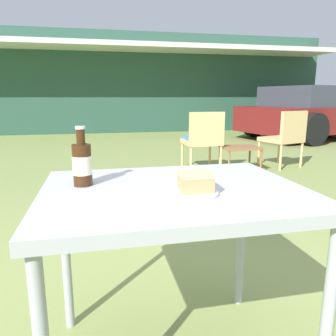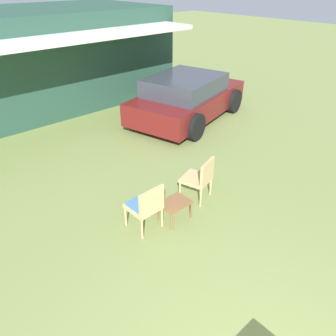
% 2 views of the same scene
% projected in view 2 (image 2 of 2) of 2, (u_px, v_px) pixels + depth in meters
% --- Properties ---
extents(parked_car, '(4.20, 2.81, 1.29)m').
position_uv_depth(parked_car, '(187.00, 98.00, 9.49)').
color(parked_car, maroon).
rests_on(parked_car, ground_plane).
extents(wicker_chair_cushioned, '(0.50, 0.50, 0.85)m').
position_uv_depth(wicker_chair_cushioned, '(146.00, 205.00, 5.34)').
color(wicker_chair_cushioned, tan).
rests_on(wicker_chair_cushioned, ground_plane).
extents(wicker_chair_plain, '(0.61, 0.61, 0.85)m').
position_uv_depth(wicker_chair_plain, '(200.00, 177.00, 6.07)').
color(wicker_chair_plain, tan).
rests_on(wicker_chair_plain, ground_plane).
extents(garden_side_table, '(0.52, 0.40, 0.36)m').
position_uv_depth(garden_side_table, '(175.00, 204.00, 5.62)').
color(garden_side_table, brown).
rests_on(garden_side_table, ground_plane).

